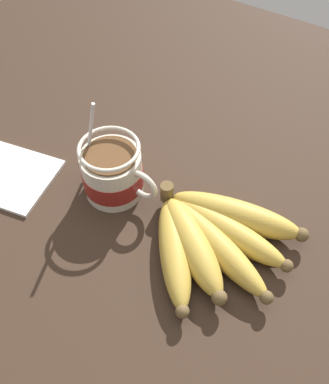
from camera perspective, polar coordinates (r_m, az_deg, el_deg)
name	(u,v)px	position (r cm, az deg, el deg)	size (l,w,h in cm)	color
table	(141,218)	(66.27, -3.18, -3.53)	(131.02, 131.02, 2.83)	#332319
coffee_mug	(113,173)	(65.06, -6.89, 2.53)	(13.82, 9.28, 16.78)	beige
banana_bunch	(211,236)	(60.47, 6.23, -5.88)	(21.75, 22.01, 4.60)	brown
napkin	(1,173)	(74.53, -20.98, 2.35)	(19.22, 15.17, 0.60)	white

